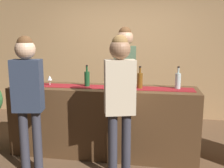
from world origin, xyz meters
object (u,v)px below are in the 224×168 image
object	(u,v)px
wine_bottle_green	(87,78)
customer_browsing	(28,91)
wine_glass_mid_counter	(50,78)
wine_bottle_clear	(178,81)
bartender	(125,70)
customer_sipping	(120,92)
wine_glass_near_customer	(120,80)
wine_bottle_amber	(140,80)

from	to	relation	value
wine_bottle_green	customer_browsing	world-z (taller)	customer_browsing
wine_glass_mid_counter	wine_bottle_clear	bearing A→B (deg)	1.92
wine_bottle_green	bartender	distance (m)	0.73
wine_glass_mid_counter	customer_sipping	world-z (taller)	customer_sipping
wine_glass_near_customer	customer_browsing	size ratio (longest dim) A/B	0.09
customer_browsing	bartender	bearing A→B (deg)	40.99
wine_glass_near_customer	wine_glass_mid_counter	bearing A→B (deg)	-177.33
wine_bottle_amber	wine_glass_mid_counter	distance (m)	1.28
wine_bottle_clear	customer_sipping	xyz separation A→B (m)	(-0.69, -0.64, -0.05)
customer_sipping	wine_glass_mid_counter	bearing A→B (deg)	135.12
wine_bottle_green	wine_glass_mid_counter	xyz separation A→B (m)	(-0.54, -0.02, -0.01)
wine_bottle_amber	bartender	xyz separation A→B (m)	(-0.28, 0.58, 0.06)
wine_bottle_amber	wine_bottle_clear	size ratio (longest dim) A/B	1.00
wine_bottle_green	wine_glass_near_customer	size ratio (longest dim) A/B	2.10
wine_bottle_clear	wine_bottle_green	xyz separation A→B (m)	(-1.24, -0.04, 0.00)
wine_bottle_clear	wine_glass_near_customer	xyz separation A→B (m)	(-0.78, -0.01, -0.01)
customer_browsing	customer_sipping	bearing A→B (deg)	-6.75
wine_bottle_amber	customer_sipping	world-z (taller)	customer_sipping
wine_bottle_amber	customer_sipping	bearing A→B (deg)	-107.88
wine_bottle_clear	wine_glass_near_customer	bearing A→B (deg)	-179.05
wine_glass_near_customer	customer_sipping	bearing A→B (deg)	-82.03
bartender	customer_sipping	xyz separation A→B (m)	(0.09, -1.17, -0.10)
customer_sipping	bartender	bearing A→B (deg)	77.58
wine_bottle_green	customer_browsing	distance (m)	0.86
bartender	customer_sipping	size ratio (longest dim) A/B	1.08
wine_bottle_clear	wine_bottle_amber	bearing A→B (deg)	-173.35
wine_glass_mid_counter	bartender	size ratio (longest dim) A/B	0.08
wine_glass_mid_counter	customer_browsing	world-z (taller)	customer_browsing
wine_bottle_green	wine_glass_mid_counter	distance (m)	0.54
wine_bottle_green	wine_glass_mid_counter	bearing A→B (deg)	-177.44
wine_glass_mid_counter	customer_sipping	distance (m)	1.24
wine_bottle_clear	customer_browsing	bearing A→B (deg)	-158.45
bartender	customer_browsing	xyz separation A→B (m)	(-1.00, -1.23, -0.11)
wine_bottle_clear	customer_sipping	size ratio (longest dim) A/B	0.18
wine_glass_mid_counter	customer_browsing	size ratio (longest dim) A/B	0.09
wine_glass_near_customer	customer_browsing	distance (m)	1.22
wine_bottle_clear	customer_browsing	world-z (taller)	customer_browsing
wine_bottle_clear	customer_sipping	distance (m)	0.95
wine_bottle_amber	bartender	distance (m)	0.65
wine_bottle_green	wine_bottle_amber	bearing A→B (deg)	-1.78
wine_bottle_amber	wine_glass_near_customer	bearing A→B (deg)	170.71
wine_glass_near_customer	customer_browsing	bearing A→B (deg)	-145.43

